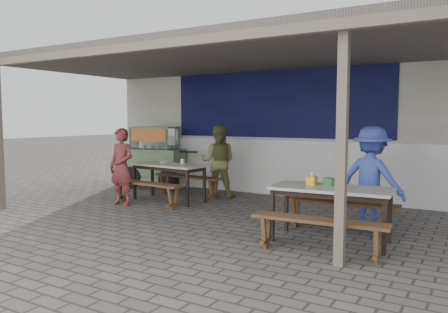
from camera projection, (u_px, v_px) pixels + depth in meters
ground at (208, 224)px, 6.92m from camera, size 60.00×60.00×0.00m
back_wall at (294, 116)px, 9.84m from camera, size 9.00×1.28×3.50m
warung_roof at (237, 57)px, 7.45m from camera, size 9.00×4.21×2.81m
table_left at (168, 168)px, 8.77m from camera, size 1.60×0.77×0.75m
bench_left_street at (147, 188)px, 8.32m from camera, size 1.67×0.42×0.45m
bench_left_wall at (188, 181)px, 9.29m from camera, size 1.67×0.42×0.45m
table_right at (331, 193)px, 5.82m from camera, size 1.61×0.82×0.75m
bench_right_street at (319, 227)px, 5.29m from camera, size 1.67×0.40×0.45m
bench_right_wall at (340, 208)px, 6.41m from camera, size 1.67×0.40×0.45m
vendor_cart at (156, 155)px, 10.44m from camera, size 1.78×0.92×1.47m
patron_street_side at (121, 167)px, 8.34m from camera, size 0.55×0.37×1.48m
patron_wall_side at (218, 161)px, 9.16m from camera, size 0.91×0.81×1.53m
patron_right_table at (371, 179)px, 6.45m from camera, size 1.11×0.81×1.55m
tissue_box at (312, 180)px, 6.03m from camera, size 0.13×0.13×0.12m
donation_box at (329, 182)px, 5.96m from camera, size 0.18×0.16×0.10m
condiment_jar at (183, 161)px, 8.81m from camera, size 0.09×0.09×0.10m
condiment_bowl at (163, 162)px, 8.94m from camera, size 0.22×0.22×0.04m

